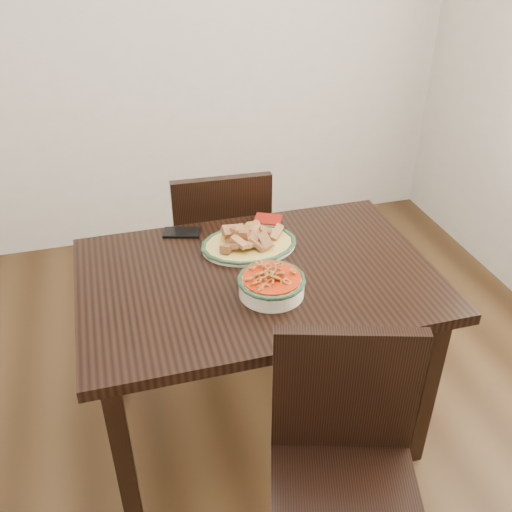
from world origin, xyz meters
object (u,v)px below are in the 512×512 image
object	(u,v)px
chair_far	(220,246)
noodle_bowl	(272,283)
chair_near	(344,460)
smartphone	(182,233)
dining_table	(258,295)
fish_plate	(249,237)

from	to	relation	value
chair_far	noodle_bowl	xyz separation A→B (m)	(0.02, -0.74, 0.29)
chair_near	smartphone	xyz separation A→B (m)	(-0.29, 0.97, 0.26)
dining_table	smartphone	size ratio (longest dim) A/B	8.69
chair_near	smartphone	bearing A→B (deg)	123.80
fish_plate	dining_table	bearing A→B (deg)	-95.31
chair_near	smartphone	distance (m)	1.04
chair_far	noodle_bowl	world-z (taller)	chair_far
chair_near	smartphone	size ratio (longest dim) A/B	6.26
chair_far	smartphone	xyz separation A→B (m)	(-0.20, -0.27, 0.26)
chair_near	fish_plate	bearing A→B (deg)	111.80
chair_far	dining_table	bearing A→B (deg)	93.26
chair_far	chair_near	bearing A→B (deg)	96.80
chair_near	fish_plate	xyz separation A→B (m)	(-0.07, 0.80, 0.30)
chair_near	smartphone	world-z (taller)	chair_near
dining_table	chair_far	world-z (taller)	chair_far
chair_near	fish_plate	world-z (taller)	chair_near
fish_plate	noodle_bowl	bearing A→B (deg)	-90.79
dining_table	chair_near	bearing A→B (deg)	-82.55
chair_far	smartphone	bearing A→B (deg)	55.85
dining_table	noodle_bowl	size ratio (longest dim) A/B	5.46
smartphone	chair_near	bearing A→B (deg)	-57.13
dining_table	chair_near	distance (m)	0.65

